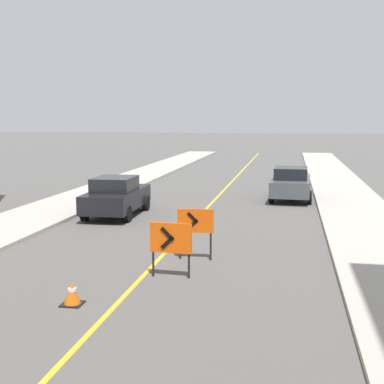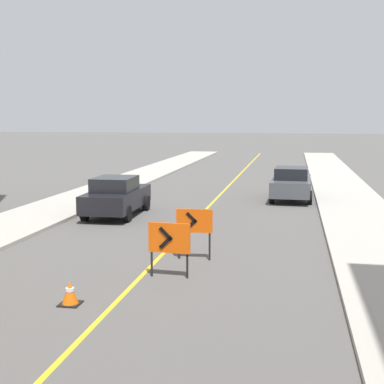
% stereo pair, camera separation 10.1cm
% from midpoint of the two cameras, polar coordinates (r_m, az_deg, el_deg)
% --- Properties ---
extents(lane_stripe, '(0.12, 70.30, 0.01)m').
position_cam_midpoint_polar(lane_stripe, '(25.55, 2.22, -0.95)').
color(lane_stripe, gold).
rests_on(lane_stripe, ground_plane).
extents(sidewalk_left, '(3.11, 70.30, 0.13)m').
position_cam_midpoint_polar(sidewalk_left, '(27.18, -11.14, -0.42)').
color(sidewalk_left, '#ADA89E').
rests_on(sidewalk_left, ground_plane).
extents(sidewalk_right, '(3.11, 70.30, 0.13)m').
position_cam_midpoint_polar(sidewalk_right, '(25.43, 16.52, -1.17)').
color(sidewalk_right, '#ADA89E').
rests_on(sidewalk_right, ground_plane).
extents(traffic_cone_third, '(0.44, 0.44, 0.51)m').
position_cam_midpoint_polar(traffic_cone_third, '(11.81, -12.91, -10.48)').
color(traffic_cone_third, black).
rests_on(traffic_cone_third, ground_plane).
extents(arrow_barricade_primary, '(1.07, 0.13, 1.38)m').
position_cam_midpoint_polar(arrow_barricade_primary, '(13.25, -2.50, -5.13)').
color(arrow_barricade_primary, '#EF560C').
rests_on(arrow_barricade_primary, ground_plane).
extents(arrow_barricade_secondary, '(1.02, 0.13, 1.43)m').
position_cam_midpoint_polar(arrow_barricade_secondary, '(14.88, 0.17, -3.37)').
color(arrow_barricade_secondary, '#EF560C').
rests_on(arrow_barricade_secondary, ground_plane).
extents(parked_car_curb_near, '(1.95, 4.35, 1.59)m').
position_cam_midpoint_polar(parked_car_curb_near, '(21.86, -8.21, -0.42)').
color(parked_car_curb_near, black).
rests_on(parked_car_curb_near, ground_plane).
extents(parked_car_curb_mid, '(1.95, 4.36, 1.59)m').
position_cam_midpoint_polar(parked_car_curb_mid, '(26.25, 10.38, 0.92)').
color(parked_car_curb_mid, '#474C51').
rests_on(parked_car_curb_mid, ground_plane).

